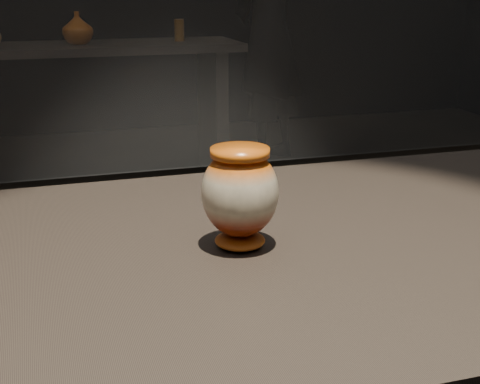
# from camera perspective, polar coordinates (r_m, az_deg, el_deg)

# --- Properties ---
(main_vase) EXTENTS (0.12, 0.12, 0.15)m
(main_vase) POSITION_cam_1_polar(r_m,az_deg,el_deg) (0.97, -0.00, -0.15)
(main_vase) COLOR maroon
(main_vase) RESTS_ON display_plinth
(back_shelf) EXTENTS (2.00, 0.60, 0.90)m
(back_shelf) POSITION_cam_1_polar(r_m,az_deg,el_deg) (4.34, -13.42, 8.72)
(back_shelf) COLOR black
(back_shelf) RESTS_ON ground
(back_vase_mid) EXTENTS (0.26, 0.26, 0.19)m
(back_vase_mid) POSITION_cam_1_polar(r_m,az_deg,el_deg) (4.28, -13.70, 13.45)
(back_vase_mid) COLOR maroon
(back_vase_mid) RESTS_ON back_shelf
(back_vase_right) EXTENTS (0.06, 0.06, 0.14)m
(back_vase_right) POSITION_cam_1_polar(r_m,az_deg,el_deg) (4.39, -5.21, 13.59)
(back_vase_right) COLOR brown
(back_vase_right) RESTS_ON back_shelf
(visitor) EXTENTS (0.78, 0.76, 1.81)m
(visitor) POSITION_cam_1_polar(r_m,az_deg,el_deg) (4.81, 2.49, 13.27)
(visitor) COLOR black
(visitor) RESTS_ON ground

